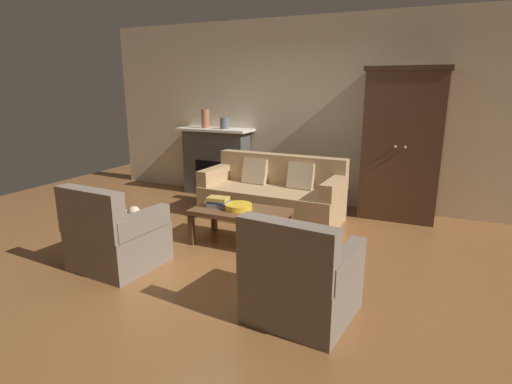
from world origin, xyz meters
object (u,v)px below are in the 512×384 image
(fruit_bowl, at_px, (238,207))
(mantel_vase_slate, at_px, (224,123))
(dog, at_px, (118,217))
(armoire, at_px, (402,145))
(couch, at_px, (273,196))
(book_stack, at_px, (218,202))
(armchair_near_left, at_px, (115,238))
(armchair_near_right, at_px, (300,281))
(coffee_table, at_px, (241,214))
(mantel_vase_terracotta, at_px, (205,119))
(fireplace, at_px, (216,161))

(fruit_bowl, relative_size, mantel_vase_slate, 1.74)
(dog, bearing_deg, armoire, 35.75)
(armoire, xyz_separation_m, couch, (-1.57, -0.76, -0.71))
(book_stack, height_order, mantel_vase_slate, mantel_vase_slate)
(armoire, height_order, armchair_near_left, armoire)
(couch, distance_m, book_stack, 1.11)
(armchair_near_left, xyz_separation_m, armchair_near_right, (2.01, -0.12, 0.00))
(fruit_bowl, bearing_deg, dog, -165.83)
(book_stack, relative_size, dog, 0.47)
(coffee_table, height_order, mantel_vase_terracotta, mantel_vase_terracotta)
(fireplace, relative_size, book_stack, 4.81)
(book_stack, bearing_deg, armoire, 44.84)
(couch, distance_m, armchair_near_left, 2.31)
(armchair_near_right, bearing_deg, book_stack, 139.70)
(fruit_bowl, relative_size, armchair_near_right, 0.36)
(armchair_near_left, bearing_deg, armchair_near_right, -3.48)
(armchair_near_right, height_order, dog, armchair_near_right)
(mantel_vase_terracotta, bearing_deg, couch, -27.75)
(couch, bearing_deg, mantel_vase_slate, 145.61)
(couch, xyz_separation_m, coffee_table, (0.03, -1.05, 0.05))
(fireplace, height_order, couch, fireplace)
(coffee_table, relative_size, armchair_near_right, 1.25)
(coffee_table, relative_size, fruit_bowl, 3.47)
(book_stack, xyz_separation_m, armchair_near_right, (1.42, -1.20, -0.16))
(coffee_table, height_order, dog, coffee_table)
(armoire, bearing_deg, book_stack, -135.16)
(armoire, bearing_deg, coffee_table, -130.49)
(couch, bearing_deg, armoire, 25.75)
(armchair_near_right, bearing_deg, armchair_near_left, 176.52)
(fireplace, distance_m, couch, 1.63)
(book_stack, relative_size, armchair_near_right, 0.30)
(couch, distance_m, fruit_bowl, 1.07)
(dog, bearing_deg, fireplace, 87.68)
(fireplace, bearing_deg, book_stack, -59.57)
(fruit_bowl, height_order, book_stack, book_stack)
(fireplace, xyz_separation_m, coffee_table, (1.40, -1.89, -0.20))
(book_stack, bearing_deg, fruit_bowl, 0.85)
(book_stack, distance_m, mantel_vase_slate, 2.23)
(fireplace, xyz_separation_m, armchair_near_left, (0.53, -2.98, -0.25))
(dog, bearing_deg, mantel_vase_terracotta, 92.25)
(mantel_vase_terracotta, xyz_separation_m, dog, (0.09, -2.25, -1.03))
(fireplace, bearing_deg, dog, -92.32)
(coffee_table, bearing_deg, armoire, 49.51)
(mantel_vase_terracotta, bearing_deg, armoire, -1.10)
(coffee_table, bearing_deg, mantel_vase_slate, 123.12)
(armchair_near_left, bearing_deg, fireplace, 100.01)
(fruit_bowl, distance_m, mantel_vase_terracotta, 2.57)
(armoire, distance_m, mantel_vase_terracotta, 3.14)
(couch, xyz_separation_m, dog, (-1.47, -1.43, -0.07))
(coffee_table, height_order, mantel_vase_slate, mantel_vase_slate)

